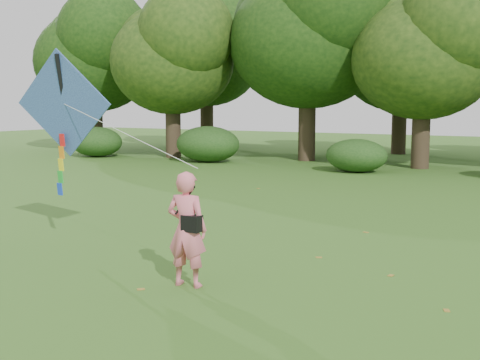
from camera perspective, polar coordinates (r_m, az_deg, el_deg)
The scene contains 6 objects.
ground at distance 9.22m, azimuth -0.26°, elevation -11.10°, with size 100.00×100.00×0.00m, color #265114.
man_kite_flyer at distance 9.60m, azimuth -5.06°, elevation -4.67°, with size 0.67×0.44×1.85m, color #E46B7B.
crossbody_bag at distance 9.48m, azimuth -4.59°, elevation -4.05°, with size 0.43×0.20×0.72m.
flying_kite at distance 12.94m, azimuth -16.37°, elevation 6.74°, with size 5.30×1.67×3.02m.
shrub_band at distance 25.77m, azimuth 18.27°, elevation 2.31°, with size 39.15×3.22×1.88m.
fallen_leaves at distance 11.70m, azimuth 14.63°, elevation -7.33°, with size 11.23×11.09×0.01m.
Camera 1 is at (4.38, -7.58, 2.90)m, focal length 45.00 mm.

